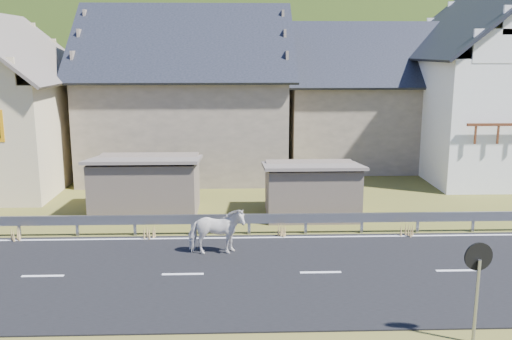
{
  "coord_description": "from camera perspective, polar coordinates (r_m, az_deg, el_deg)",
  "views": [
    {
      "loc": [
        1.58,
        -15.52,
        6.38
      ],
      "look_at": [
        2.25,
        3.76,
        2.31
      ],
      "focal_mm": 40.0,
      "sensor_mm": 36.0,
      "label": 1
    }
  ],
  "objects": [
    {
      "name": "ground",
      "position": [
        16.86,
        -7.33,
        -10.43
      ],
      "size": [
        160.0,
        160.0,
        0.0
      ],
      "primitive_type": "plane",
      "color": "#485119",
      "rests_on": "ground"
    },
    {
      "name": "shed_left",
      "position": [
        22.93,
        -10.91,
        -1.62
      ],
      "size": [
        4.3,
        3.3,
        2.4
      ],
      "primitive_type": "cube",
      "color": "#716252",
      "rests_on": "ground"
    },
    {
      "name": "mountain",
      "position": [
        197.33,
        -0.96,
        4.23
      ],
      "size": [
        440.0,
        280.0,
        260.0
      ],
      "primitive_type": "ellipsoid",
      "color": "#1A350D",
      "rests_on": "ground"
    },
    {
      "name": "house_white",
      "position": [
        32.46,
        22.72,
        8.67
      ],
      "size": [
        8.8,
        10.8,
        9.7
      ],
      "color": "white",
      "rests_on": "ground"
    },
    {
      "name": "traffic_mirror",
      "position": [
        13.48,
        21.29,
        -9.28
      ],
      "size": [
        0.64,
        0.2,
        2.31
      ],
      "rotation": [
        0.0,
        0.0,
        0.1
      ],
      "color": "#93969B",
      "rests_on": "ground"
    },
    {
      "name": "lane_markings",
      "position": [
        16.84,
        -7.34,
        -10.29
      ],
      "size": [
        60.0,
        6.6,
        0.01
      ],
      "primitive_type": "cube",
      "color": "silver",
      "rests_on": "road"
    },
    {
      "name": "house_stone_b",
      "position": [
        33.43,
        10.96,
        8.02
      ],
      "size": [
        9.8,
        8.8,
        8.1
      ],
      "color": "gray",
      "rests_on": "ground"
    },
    {
      "name": "road",
      "position": [
        16.85,
        -7.33,
        -10.36
      ],
      "size": [
        60.0,
        7.0,
        0.04
      ],
      "primitive_type": "cube",
      "color": "black",
      "rests_on": "ground"
    },
    {
      "name": "horse",
      "position": [
        18.08,
        -3.99,
        -6.14
      ],
      "size": [
        0.93,
        1.82,
        1.5
      ],
      "primitive_type": "imported",
      "rotation": [
        0.0,
        0.0,
        1.64
      ],
      "color": "silver",
      "rests_on": "road"
    },
    {
      "name": "house_stone_a",
      "position": [
        30.68,
        -6.87,
        8.56
      ],
      "size": [
        10.8,
        9.8,
        8.9
      ],
      "color": "gray",
      "rests_on": "ground"
    },
    {
      "name": "guardrail",
      "position": [
        20.13,
        -6.42,
        -4.96
      ],
      "size": [
        28.1,
        0.09,
        0.75
      ],
      "color": "#93969B",
      "rests_on": "ground"
    },
    {
      "name": "shed_right",
      "position": [
        22.38,
        5.58,
        -2.06
      ],
      "size": [
        3.8,
        2.9,
        2.2
      ],
      "primitive_type": "cube",
      "color": "#716252",
      "rests_on": "ground"
    }
  ]
}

